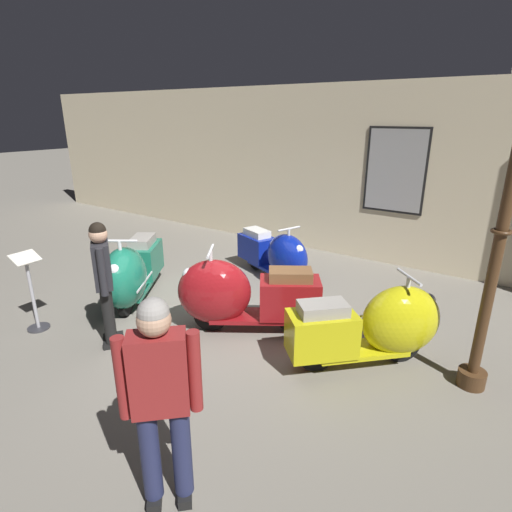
{
  "coord_description": "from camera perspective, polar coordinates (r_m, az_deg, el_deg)",
  "views": [
    {
      "loc": [
        3.32,
        -3.83,
        2.72
      ],
      "look_at": [
        0.2,
        0.7,
        0.81
      ],
      "focal_mm": 28.62,
      "sensor_mm": 36.0,
      "label": 1
    }
  ],
  "objects": [
    {
      "name": "visitor_1",
      "position": [
        5.16,
        -20.53,
        -2.68
      ],
      "size": [
        0.45,
        0.39,
        1.57
      ],
      "rotation": [
        0.0,
        0.0,
        0.95
      ],
      "color": "black",
      "rests_on": "ground"
    },
    {
      "name": "scooter_2",
      "position": [
        5.31,
        -2.6,
        -5.41
      ],
      "size": [
        1.83,
        1.44,
        1.12
      ],
      "rotation": [
        0.0,
        0.0,
        -2.57
      ],
      "color": "black",
      "rests_on": "ground"
    },
    {
      "name": "info_stanchion",
      "position": [
        6.1,
        -28.71,
        -5.23
      ],
      "size": [
        0.28,
        0.33,
        1.07
      ],
      "color": "#333338",
      "rests_on": "ground"
    },
    {
      "name": "lamppost",
      "position": [
        4.35,
        31.76,
        6.63
      ],
      "size": [
        0.34,
        0.34,
        3.25
      ],
      "color": "#472D19",
      "rests_on": "ground"
    },
    {
      "name": "visitor_0",
      "position": [
        2.95,
        -13.2,
        -18.1
      ],
      "size": [
        0.43,
        0.43,
        1.65
      ],
      "rotation": [
        0.0,
        0.0,
        2.33
      ],
      "color": "black",
      "rests_on": "ground"
    },
    {
      "name": "scooter_0",
      "position": [
        6.3,
        -17.06,
        -2.21
      ],
      "size": [
        1.44,
        1.81,
        1.12
      ],
      "rotation": [
        0.0,
        0.0,
        -0.99
      ],
      "color": "black",
      "rests_on": "ground"
    },
    {
      "name": "scooter_3",
      "position": [
        4.81,
        16.54,
        -9.3
      ],
      "size": [
        1.59,
        1.59,
        1.07
      ],
      "rotation": [
        0.0,
        0.0,
        0.78
      ],
      "color": "black",
      "rests_on": "ground"
    },
    {
      "name": "showroom_back_wall",
      "position": [
        8.31,
        11.99,
        11.34
      ],
      "size": [
        18.0,
        0.63,
        3.28
      ],
      "color": "beige",
      "rests_on": "ground"
    },
    {
      "name": "scooter_1",
      "position": [
        6.95,
        2.98,
        0.16
      ],
      "size": [
        1.7,
        1.01,
        1.0
      ],
      "rotation": [
        0.0,
        0.0,
        -0.36
      ],
      "color": "black",
      "rests_on": "ground"
    },
    {
      "name": "ground_plane",
      "position": [
        5.75,
        -5.73,
        -9.16
      ],
      "size": [
        60.0,
        60.0,
        0.0
      ],
      "primitive_type": "plane",
      "color": "slate"
    }
  ]
}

